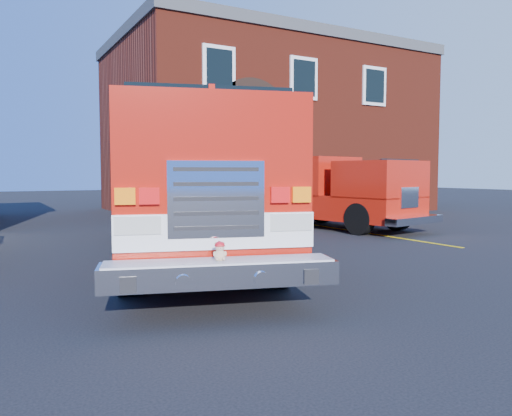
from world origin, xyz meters
TOP-DOWN VIEW (x-y plane):
  - ground at (0.00, 0.00)m, footprint 100.00×100.00m
  - parking_stripe_near at (6.50, 1.00)m, footprint 0.12×3.00m
  - parking_stripe_mid at (6.50, 4.00)m, footprint 0.12×3.00m
  - parking_stripe_far at (6.50, 7.00)m, footprint 0.12×3.00m
  - fire_station at (8.99, 13.98)m, footprint 15.20×10.20m
  - fire_engine at (-0.14, 1.76)m, footprint 5.79×10.80m
  - secondary_truck at (6.51, 5.67)m, footprint 3.69×8.00m

SIDE VIEW (x-z plane):
  - ground at x=0.00m, z-range 0.00..0.00m
  - parking_stripe_near at x=6.50m, z-range 0.00..0.01m
  - parking_stripe_mid at x=6.50m, z-range 0.00..0.01m
  - parking_stripe_far at x=6.50m, z-range 0.00..0.01m
  - secondary_truck at x=6.51m, z-range 0.11..2.61m
  - fire_engine at x=-0.14m, z-range 0.06..3.27m
  - fire_station at x=8.99m, z-range 0.03..8.48m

